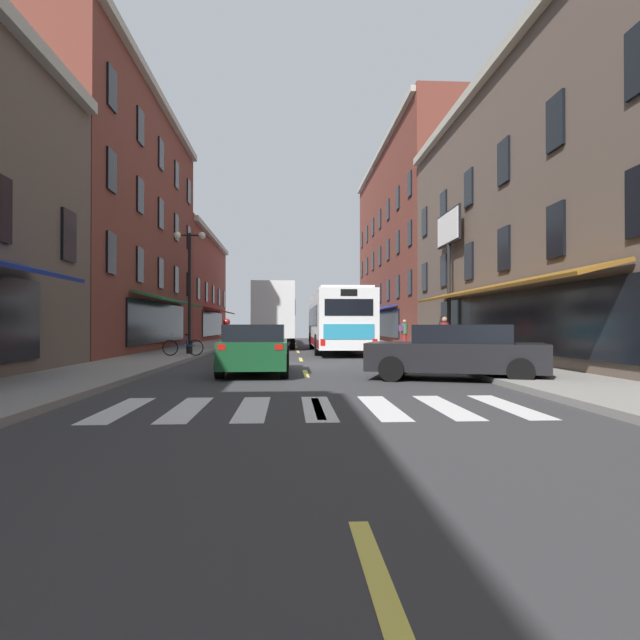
{
  "coord_description": "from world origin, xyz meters",
  "views": [
    {
      "loc": [
        -0.5,
        -19.11,
        1.4
      ],
      "look_at": [
        0.93,
        5.23,
        1.65
      ],
      "focal_mm": 30.09,
      "sensor_mm": 36.0,
      "label": 1
    }
  ],
  "objects_px": {
    "bicycle_near": "(183,347)",
    "pedestrian_mid": "(445,337)",
    "sedan_near": "(280,333)",
    "sedan_far": "(457,352)",
    "transit_bus": "(337,321)",
    "sedan_mid": "(256,348)",
    "box_truck": "(274,315)",
    "pedestrian_near": "(404,333)",
    "street_lamp_twin": "(190,286)",
    "motorcycle_rider": "(227,345)",
    "billboard_sign": "(449,243)"
  },
  "relations": [
    {
      "from": "box_truck",
      "to": "street_lamp_twin",
      "type": "height_order",
      "value": "street_lamp_twin"
    },
    {
      "from": "sedan_near",
      "to": "street_lamp_twin",
      "type": "relative_size",
      "value": 0.78
    },
    {
      "from": "sedan_mid",
      "to": "pedestrian_mid",
      "type": "xyz_separation_m",
      "value": [
        7.15,
        5.21,
        0.23
      ]
    },
    {
      "from": "transit_bus",
      "to": "sedan_mid",
      "type": "relative_size",
      "value": 2.44
    },
    {
      "from": "transit_bus",
      "to": "pedestrian_near",
      "type": "distance_m",
      "value": 5.28
    },
    {
      "from": "motorcycle_rider",
      "to": "pedestrian_mid",
      "type": "xyz_separation_m",
      "value": [
        8.45,
        1.4,
        0.25
      ]
    },
    {
      "from": "motorcycle_rider",
      "to": "sedan_near",
      "type": "bearing_deg",
      "value": 86.61
    },
    {
      "from": "billboard_sign",
      "to": "street_lamp_twin",
      "type": "distance_m",
      "value": 12.2
    },
    {
      "from": "sedan_near",
      "to": "sedan_far",
      "type": "height_order",
      "value": "sedan_near"
    },
    {
      "from": "sedan_far",
      "to": "street_lamp_twin",
      "type": "height_order",
      "value": "street_lamp_twin"
    },
    {
      "from": "box_truck",
      "to": "motorcycle_rider",
      "type": "xyz_separation_m",
      "value": [
        -1.37,
        -13.3,
        -1.31
      ]
    },
    {
      "from": "billboard_sign",
      "to": "transit_bus",
      "type": "xyz_separation_m",
      "value": [
        -5.0,
        3.21,
        -3.66
      ]
    },
    {
      "from": "bicycle_near",
      "to": "pedestrian_mid",
      "type": "xyz_separation_m",
      "value": [
        10.61,
        -1.7,
        0.46
      ]
    },
    {
      "from": "sedan_near",
      "to": "billboard_sign",
      "type": "bearing_deg",
      "value": -67.4
    },
    {
      "from": "sedan_near",
      "to": "pedestrian_mid",
      "type": "bearing_deg",
      "value": -73.72
    },
    {
      "from": "pedestrian_mid",
      "to": "bicycle_near",
      "type": "bearing_deg",
      "value": 109.68
    },
    {
      "from": "box_truck",
      "to": "motorcycle_rider",
      "type": "height_order",
      "value": "box_truck"
    },
    {
      "from": "street_lamp_twin",
      "to": "transit_bus",
      "type": "bearing_deg",
      "value": 27.7
    },
    {
      "from": "transit_bus",
      "to": "sedan_near",
      "type": "bearing_deg",
      "value": 101.14
    },
    {
      "from": "billboard_sign",
      "to": "sedan_far",
      "type": "relative_size",
      "value": 1.39
    },
    {
      "from": "pedestrian_mid",
      "to": "street_lamp_twin",
      "type": "height_order",
      "value": "street_lamp_twin"
    },
    {
      "from": "pedestrian_near",
      "to": "box_truck",
      "type": "bearing_deg",
      "value": -124.27
    },
    {
      "from": "billboard_sign",
      "to": "transit_bus",
      "type": "relative_size",
      "value": 0.58
    },
    {
      "from": "motorcycle_rider",
      "to": "pedestrian_mid",
      "type": "distance_m",
      "value": 8.57
    },
    {
      "from": "sedan_near",
      "to": "sedan_far",
      "type": "distance_m",
      "value": 31.63
    },
    {
      "from": "motorcycle_rider",
      "to": "sedan_mid",
      "type": "bearing_deg",
      "value": -71.16
    },
    {
      "from": "sedan_far",
      "to": "pedestrian_mid",
      "type": "bearing_deg",
      "value": 75.79
    },
    {
      "from": "billboard_sign",
      "to": "pedestrian_mid",
      "type": "relative_size",
      "value": 4.14
    },
    {
      "from": "sedan_mid",
      "to": "pedestrian_mid",
      "type": "bearing_deg",
      "value": 36.07
    },
    {
      "from": "pedestrian_near",
      "to": "pedestrian_mid",
      "type": "xyz_separation_m",
      "value": [
        -0.58,
        -10.15,
        -0.03
      ]
    },
    {
      "from": "sedan_near",
      "to": "sedan_far",
      "type": "relative_size",
      "value": 0.9
    },
    {
      "from": "pedestrian_mid",
      "to": "sedan_far",
      "type": "bearing_deg",
      "value": -165.41
    },
    {
      "from": "pedestrian_near",
      "to": "bicycle_near",
      "type": "bearing_deg",
      "value": -74.31
    },
    {
      "from": "pedestrian_near",
      "to": "pedestrian_mid",
      "type": "bearing_deg",
      "value": -24.6
    },
    {
      "from": "motorcycle_rider",
      "to": "sedan_far",
      "type": "bearing_deg",
      "value": -42.37
    },
    {
      "from": "motorcycle_rider",
      "to": "pedestrian_mid",
      "type": "height_order",
      "value": "pedestrian_mid"
    },
    {
      "from": "pedestrian_near",
      "to": "billboard_sign",
      "type": "bearing_deg",
      "value": -14.36
    },
    {
      "from": "street_lamp_twin",
      "to": "sedan_mid",
      "type": "bearing_deg",
      "value": -67.82
    },
    {
      "from": "sedan_near",
      "to": "sedan_far",
      "type": "bearing_deg",
      "value": -80.75
    },
    {
      "from": "billboard_sign",
      "to": "sedan_mid",
      "type": "distance_m",
      "value": 13.25
    },
    {
      "from": "motorcycle_rider",
      "to": "pedestrian_near",
      "type": "xyz_separation_m",
      "value": [
        9.03,
        11.55,
        0.28
      ]
    },
    {
      "from": "transit_bus",
      "to": "box_truck",
      "type": "bearing_deg",
      "value": 125.29
    },
    {
      "from": "box_truck",
      "to": "sedan_far",
      "type": "distance_m",
      "value": 20.04
    },
    {
      "from": "sedan_mid",
      "to": "motorcycle_rider",
      "type": "distance_m",
      "value": 4.02
    },
    {
      "from": "transit_bus",
      "to": "pedestrian_mid",
      "type": "bearing_deg",
      "value": -62.64
    },
    {
      "from": "pedestrian_near",
      "to": "pedestrian_mid",
      "type": "height_order",
      "value": "pedestrian_near"
    },
    {
      "from": "sedan_far",
      "to": "bicycle_near",
      "type": "relative_size",
      "value": 2.8
    },
    {
      "from": "box_truck",
      "to": "sedan_near",
      "type": "height_order",
      "value": "box_truck"
    },
    {
      "from": "billboard_sign",
      "to": "sedan_mid",
      "type": "xyz_separation_m",
      "value": [
        -8.5,
        -9.07,
        -4.58
      ]
    },
    {
      "from": "box_truck",
      "to": "pedestrian_near",
      "type": "bearing_deg",
      "value": -12.92
    }
  ]
}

